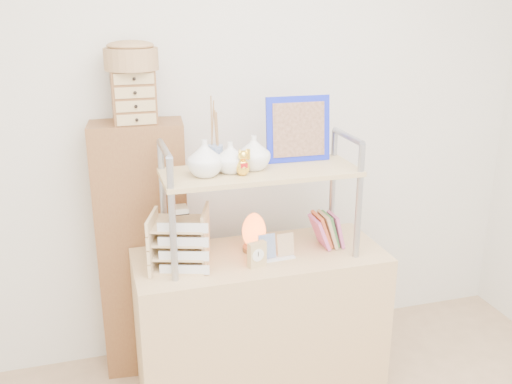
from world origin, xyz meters
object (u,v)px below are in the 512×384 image
at_px(cabinet, 144,250).
at_px(letter_tray, 180,243).
at_px(salt_lamp, 254,232).
at_px(desk, 260,323).

distance_m(cabinet, letter_tray, 0.46).
height_order(letter_tray, salt_lamp, letter_tray).
distance_m(letter_tray, salt_lamp, 0.37).
distance_m(desk, cabinet, 0.70).
bearing_deg(cabinet, salt_lamp, -26.84).
xyz_separation_m(letter_tray, salt_lamp, (0.37, 0.07, -0.02)).
height_order(desk, salt_lamp, salt_lamp).
bearing_deg(salt_lamp, cabinet, 147.43).
bearing_deg(salt_lamp, letter_tray, -168.79).
relative_size(desk, letter_tray, 4.06).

